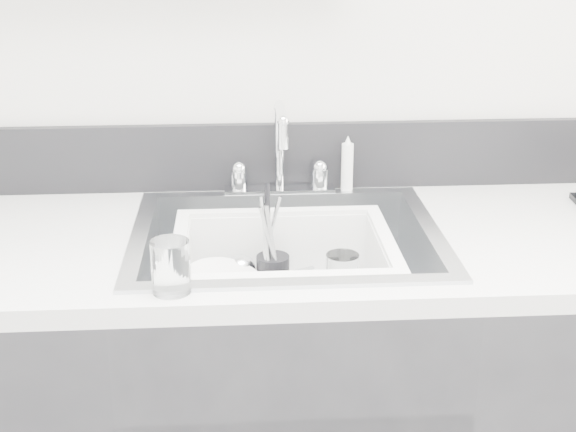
{
  "coord_description": "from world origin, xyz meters",
  "views": [
    {
      "loc": [
        -0.1,
        -0.35,
        1.55
      ],
      "look_at": [
        0.0,
        1.14,
        0.98
      ],
      "focal_mm": 50.0,
      "sensor_mm": 36.0,
      "label": 1
    }
  ],
  "objects": [
    {
      "name": "counter_run",
      "position": [
        0.0,
        1.19,
        0.46
      ],
      "size": [
        3.2,
        0.62,
        0.92
      ],
      "color": "#232326",
      "rests_on": "ground"
    },
    {
      "name": "backsplash",
      "position": [
        0.0,
        1.49,
        1.0
      ],
      "size": [
        3.2,
        0.02,
        0.16
      ],
      "primitive_type": "cube",
      "color": "black",
      "rests_on": "counter_run"
    },
    {
      "name": "sink",
      "position": [
        0.0,
        1.19,
        0.83
      ],
      "size": [
        0.64,
        0.52,
        0.2
      ],
      "primitive_type": null,
      "color": "silver",
      "rests_on": "counter_run"
    },
    {
      "name": "faucet",
      "position": [
        0.0,
        1.44,
        0.98
      ],
      "size": [
        0.26,
        0.18,
        0.23
      ],
      "color": "silver",
      "rests_on": "counter_run"
    },
    {
      "name": "side_sprayer",
      "position": [
        0.16,
        1.44,
        0.99
      ],
      "size": [
        0.03,
        0.03,
        0.14
      ],
      "primitive_type": "cylinder",
      "color": "white",
      "rests_on": "counter_run"
    },
    {
      "name": "wash_tub",
      "position": [
        -0.01,
        1.16,
        0.84
      ],
      "size": [
        0.52,
        0.46,
        0.18
      ],
      "primitive_type": null,
      "rotation": [
        0.0,
        0.0,
        -0.22
      ],
      "color": "white",
      "rests_on": "sink"
    },
    {
      "name": "plate_stack",
      "position": [
        -0.12,
        1.14,
        0.79
      ],
      "size": [
        0.23,
        0.23,
        0.09
      ],
      "rotation": [
        0.0,
        0.0,
        0.36
      ],
      "color": "white",
      "rests_on": "wash_tub"
    },
    {
      "name": "utensil_cup",
      "position": [
        -0.03,
        1.22,
        0.82
      ],
      "size": [
        0.07,
        0.07,
        0.24
      ],
      "rotation": [
        0.0,
        0.0,
        -0.11
      ],
      "color": "black",
      "rests_on": "wash_tub"
    },
    {
      "name": "ladle",
      "position": [
        -0.05,
        1.2,
        0.8
      ],
      "size": [
        0.25,
        0.23,
        0.07
      ],
      "primitive_type": null,
      "rotation": [
        0.0,
        0.0,
        -0.72
      ],
      "color": "silver",
      "rests_on": "wash_tub"
    },
    {
      "name": "tumbler_in_tub",
      "position": [
        0.12,
        1.19,
        0.82
      ],
      "size": [
        0.09,
        0.09,
        0.1
      ],
      "primitive_type": "cylinder",
      "rotation": [
        0.0,
        0.0,
        -0.29
      ],
      "color": "white",
      "rests_on": "wash_tub"
    },
    {
      "name": "tumbler_counter",
      "position": [
        -0.22,
        0.94,
        0.97
      ],
      "size": [
        0.07,
        0.07,
        0.1
      ],
      "primitive_type": "cylinder",
      "rotation": [
        0.0,
        0.0,
        -0.09
      ],
      "color": "white",
      "rests_on": "counter_run"
    },
    {
      "name": "bowl_small",
      "position": [
        0.09,
        1.13,
        0.78
      ],
      "size": [
        0.13,
        0.13,
        0.03
      ],
      "primitive_type": "imported",
      "rotation": [
        0.0,
        0.0,
        -0.42
      ],
      "color": "white",
      "rests_on": "wash_tub"
    }
  ]
}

